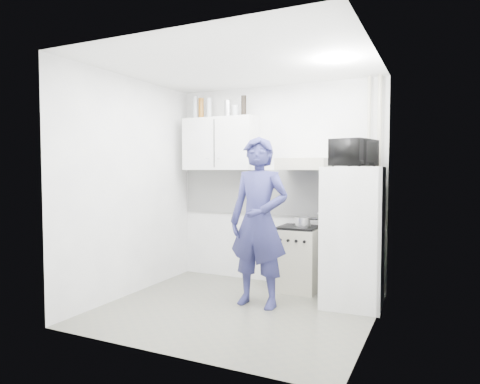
% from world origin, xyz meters
% --- Properties ---
extents(floor, '(2.80, 2.80, 0.00)m').
position_xyz_m(floor, '(0.00, 0.00, 0.00)').
color(floor, '#5B5B50').
rests_on(floor, ground).
extents(ceiling, '(2.80, 2.80, 0.00)m').
position_xyz_m(ceiling, '(0.00, 0.00, 2.60)').
color(ceiling, white).
rests_on(ceiling, wall_back).
extents(wall_back, '(2.80, 0.00, 2.80)m').
position_xyz_m(wall_back, '(0.00, 1.25, 1.30)').
color(wall_back, white).
rests_on(wall_back, floor).
extents(wall_left, '(0.00, 2.60, 2.60)m').
position_xyz_m(wall_left, '(-1.40, 0.00, 1.30)').
color(wall_left, white).
rests_on(wall_left, floor).
extents(wall_right, '(0.00, 2.60, 2.60)m').
position_xyz_m(wall_right, '(1.40, 0.00, 1.30)').
color(wall_right, white).
rests_on(wall_right, floor).
extents(person, '(0.70, 0.47, 1.86)m').
position_xyz_m(person, '(0.17, 0.25, 0.93)').
color(person, navy).
rests_on(person, floor).
extents(stove, '(0.48, 0.48, 0.78)m').
position_xyz_m(stove, '(0.38, 1.00, 0.39)').
color(stove, beige).
rests_on(stove, floor).
extents(fridge, '(0.67, 0.67, 1.53)m').
position_xyz_m(fridge, '(1.10, 0.70, 0.77)').
color(fridge, white).
rests_on(fridge, floor).
extents(stove_top, '(0.47, 0.47, 0.03)m').
position_xyz_m(stove_top, '(0.38, 1.00, 0.79)').
color(stove_top, black).
rests_on(stove_top, stove).
extents(saucepan, '(0.20, 0.20, 0.11)m').
position_xyz_m(saucepan, '(0.42, 1.04, 0.86)').
color(saucepan, silver).
rests_on(saucepan, stove_top).
extents(microwave, '(0.60, 0.47, 0.30)m').
position_xyz_m(microwave, '(1.10, 0.70, 1.68)').
color(microwave, black).
rests_on(microwave, fridge).
extents(bottle_a, '(0.07, 0.07, 0.32)m').
position_xyz_m(bottle_a, '(-1.14, 1.07, 2.36)').
color(bottle_a, '#B2B7BC').
rests_on(bottle_a, upper_cabinet).
extents(bottle_b, '(0.07, 0.07, 0.28)m').
position_xyz_m(bottle_b, '(-1.05, 1.07, 2.34)').
color(bottle_b, brown).
rests_on(bottle_b, upper_cabinet).
extents(bottle_c, '(0.07, 0.07, 0.28)m').
position_xyz_m(bottle_c, '(-0.92, 1.07, 2.34)').
color(bottle_c, '#B2B7BC').
rests_on(bottle_c, upper_cabinet).
extents(canister_a, '(0.09, 0.09, 0.23)m').
position_xyz_m(canister_a, '(-0.64, 1.07, 2.31)').
color(canister_a, silver).
rests_on(canister_a, upper_cabinet).
extents(canister_b, '(0.08, 0.08, 0.16)m').
position_xyz_m(canister_b, '(-0.52, 1.07, 2.28)').
color(canister_b, '#B2B7BC').
rests_on(canister_b, upper_cabinet).
extents(bottle_e, '(0.07, 0.07, 0.27)m').
position_xyz_m(bottle_e, '(-0.40, 1.07, 2.34)').
color(bottle_e, black).
rests_on(bottle_e, upper_cabinet).
extents(upper_cabinet, '(1.00, 0.35, 0.70)m').
position_xyz_m(upper_cabinet, '(-0.75, 1.07, 1.85)').
color(upper_cabinet, white).
rests_on(upper_cabinet, wall_back).
extents(range_hood, '(0.60, 0.50, 0.14)m').
position_xyz_m(range_hood, '(0.45, 1.00, 1.57)').
color(range_hood, beige).
rests_on(range_hood, wall_back).
extents(backsplash, '(2.74, 0.03, 0.60)m').
position_xyz_m(backsplash, '(0.00, 1.24, 1.20)').
color(backsplash, white).
rests_on(backsplash, wall_back).
extents(pipe_a, '(0.05, 0.05, 2.60)m').
position_xyz_m(pipe_a, '(1.30, 1.17, 1.30)').
color(pipe_a, beige).
rests_on(pipe_a, floor).
extents(pipe_b, '(0.04, 0.04, 2.60)m').
position_xyz_m(pipe_b, '(1.18, 1.17, 1.30)').
color(pipe_b, beige).
rests_on(pipe_b, floor).
extents(ceiling_spot_fixture, '(0.10, 0.10, 0.02)m').
position_xyz_m(ceiling_spot_fixture, '(1.00, 0.20, 2.57)').
color(ceiling_spot_fixture, white).
rests_on(ceiling_spot_fixture, ceiling).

